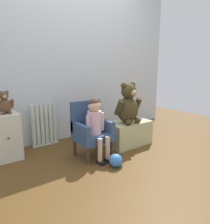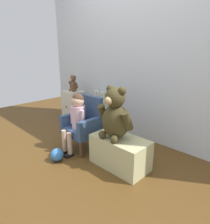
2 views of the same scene
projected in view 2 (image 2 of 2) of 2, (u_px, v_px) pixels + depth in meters
The scene contains 10 objects.
ground_plane at pixel (61, 169), 2.15m from camera, with size 6.00×6.00×0.00m, color #543717.
back_wall at pixel (138, 52), 2.69m from camera, with size 3.80×0.05×2.40m, color silver.
radiator at pixel (103, 110), 3.25m from camera, with size 0.37×0.05×0.60m.
small_dresser at pixel (73, 107), 3.50m from camera, with size 0.32×0.29×0.56m.
child_armchair at pixel (84, 123), 2.56m from camera, with size 0.41×0.38×0.68m.
child_figure at pixel (77, 114), 2.44m from camera, with size 0.25×0.35×0.73m.
low_bench at pixel (120, 152), 2.17m from camera, with size 0.63×0.34×0.34m, color #BCBA84.
large_teddy_bear at pixel (115, 116), 2.06m from camera, with size 0.41×0.29×0.56m.
small_teddy_bear at pixel (73, 84), 3.37m from camera, with size 0.20×0.14×0.27m.
toy_ball at pixel (57, 155), 2.30m from camera, with size 0.15×0.15×0.15m, color #377BCE.
Camera 2 is at (1.65, -1.00, 1.23)m, focal length 32.00 mm.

